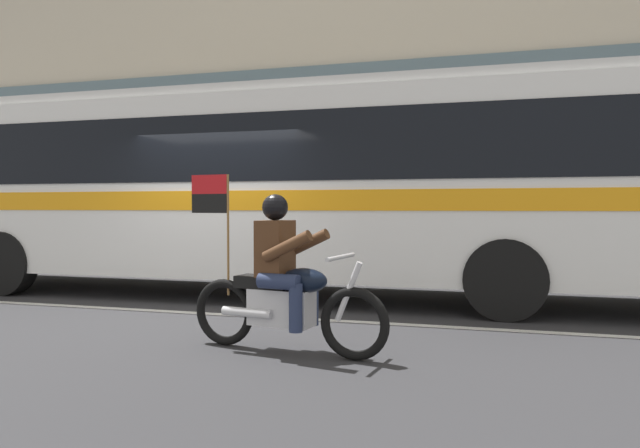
# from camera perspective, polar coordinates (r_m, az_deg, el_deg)

# --- Properties ---
(ground_plane) EXTENTS (60.00, 60.00, 0.00)m
(ground_plane) POSITION_cam_1_polar(r_m,az_deg,el_deg) (8.60, -9.98, -7.96)
(ground_plane) COLOR #2B2B2D
(sidewalk_curb) EXTENTS (28.00, 3.80, 0.15)m
(sidewalk_curb) POSITION_cam_1_polar(r_m,az_deg,el_deg) (13.32, -0.37, -4.17)
(sidewalk_curb) COLOR #A39E93
(sidewalk_curb) RESTS_ON ground_plane
(lane_center_stripe) EXTENTS (26.60, 0.14, 0.01)m
(lane_center_stripe) POSITION_cam_1_polar(r_m,az_deg,el_deg) (8.07, -11.86, -8.58)
(lane_center_stripe) COLOR silver
(lane_center_stripe) RESTS_ON ground_plane
(office_building_facade) EXTENTS (28.00, 0.89, 12.63)m
(office_building_facade) POSITION_cam_1_polar(r_m,az_deg,el_deg) (16.22, 2.02, 19.24)
(office_building_facade) COLOR #B2A893
(office_building_facade) RESTS_ON ground_plane
(transit_bus) EXTENTS (13.28, 2.63, 3.22)m
(transit_bus) POSITION_cam_1_polar(r_m,az_deg,el_deg) (9.46, -5.18, 4.39)
(transit_bus) COLOR white
(transit_bus) RESTS_ON ground_plane
(motorcycle_with_rider) EXTENTS (2.18, 0.69, 1.78)m
(motorcycle_with_rider) POSITION_cam_1_polar(r_m,az_deg,el_deg) (5.75, -3.61, -6.03)
(motorcycle_with_rider) COLOR black
(motorcycle_with_rider) RESTS_ON ground_plane
(fire_hydrant) EXTENTS (0.22, 0.30, 0.75)m
(fire_hydrant) POSITION_cam_1_polar(r_m,az_deg,el_deg) (13.24, -9.58, -2.31)
(fire_hydrant) COLOR red
(fire_hydrant) RESTS_ON sidewalk_curb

